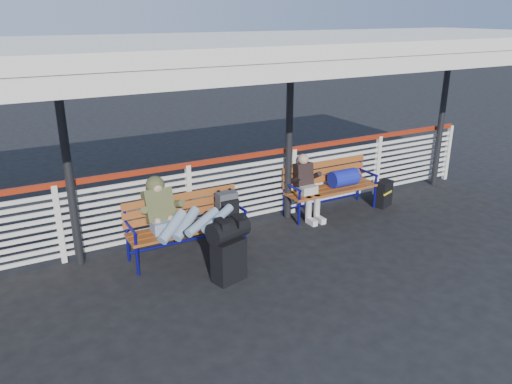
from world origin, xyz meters
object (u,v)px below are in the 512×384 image
bench_left (197,216)px  companion_person (307,186)px  suitcase_side (384,194)px  traveler_man (185,218)px  luggage_stack (229,247)px  bench_right (335,180)px

bench_left → companion_person: 2.23m
companion_person → suitcase_side: 1.66m
traveler_man → bench_left: bearing=47.4°
luggage_stack → traveler_man: 0.80m
bench_right → companion_person: size_ratio=1.57×
bench_left → bench_right: bearing=6.6°
bench_left → bench_right: 2.88m
suitcase_side → companion_person: bearing=150.5°
companion_person → traveler_man: bearing=-165.9°
bench_right → bench_left: bearing=-173.4°
traveler_man → suitcase_side: bearing=5.4°
bench_right → suitcase_side: (0.94, -0.29, -0.34)m
luggage_stack → companion_person: 2.55m
traveler_man → companion_person: (2.53, 0.64, -0.14)m
luggage_stack → bench_right: 3.15m
companion_person → suitcase_side: (1.60, -0.24, -0.35)m
bench_left → companion_person: size_ratio=1.57×
luggage_stack → suitcase_side: 3.94m
traveler_man → luggage_stack: bearing=-63.3°
bench_left → traveler_man: 0.50m
bench_left → traveler_man: bearing=-132.6°
suitcase_side → bench_right: bearing=142.1°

